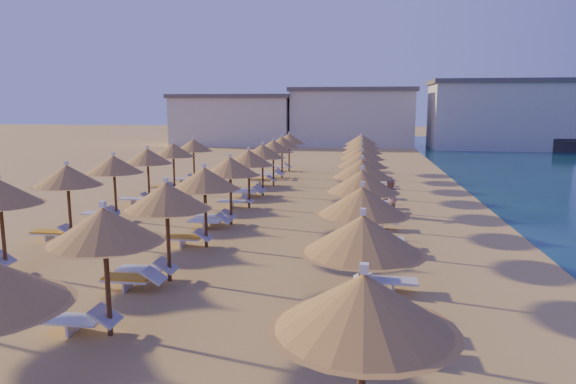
# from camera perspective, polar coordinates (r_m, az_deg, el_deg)

# --- Properties ---
(ground) EXTENTS (220.00, 220.00, 0.00)m
(ground) POSITION_cam_1_polar(r_m,az_deg,el_deg) (19.53, -2.60, -5.69)
(ground) COLOR tan
(ground) RESTS_ON ground
(hotel_blocks) EXTENTS (47.91, 10.79, 8.10)m
(hotel_blocks) POSITION_cam_1_polar(r_m,az_deg,el_deg) (65.41, 8.65, 8.25)
(hotel_blocks) COLOR beige
(hotel_blocks) RESTS_ON ground
(parasol_row_east) EXTENTS (2.62, 39.57, 3.10)m
(parasol_row_east) POSITION_cam_1_polar(r_m,az_deg,el_deg) (21.52, 8.20, 2.47)
(parasol_row_east) COLOR brown
(parasol_row_east) RESTS_ON ground
(parasol_row_west) EXTENTS (2.62, 39.57, 3.10)m
(parasol_row_west) POSITION_cam_1_polar(r_m,az_deg,el_deg) (22.22, -6.44, 2.73)
(parasol_row_west) COLOR brown
(parasol_row_west) RESTS_ON ground
(parasol_row_inland) EXTENTS (2.62, 24.79, 3.10)m
(parasol_row_inland) POSITION_cam_1_polar(r_m,az_deg,el_deg) (24.10, -18.80, 2.81)
(parasol_row_inland) COLOR brown
(parasol_row_inland) RESTS_ON ground
(loungers) EXTENTS (14.10, 38.49, 0.66)m
(loungers) POSITION_cam_1_polar(r_m,az_deg,el_deg) (22.24, -3.08, -2.89)
(loungers) COLOR silver
(loungers) RESTS_ON ground
(beachgoer_b) EXTENTS (0.69, 0.88, 1.79)m
(beachgoer_b) POSITION_cam_1_polar(r_m,az_deg,el_deg) (24.23, 11.23, -0.69)
(beachgoer_b) COLOR tan
(beachgoer_b) RESTS_ON ground
(beachgoer_c) EXTENTS (0.81, 1.00, 1.58)m
(beachgoer_c) POSITION_cam_1_polar(r_m,az_deg,el_deg) (24.77, 7.98, -0.62)
(beachgoer_c) COLOR tan
(beachgoer_c) RESTS_ON ground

